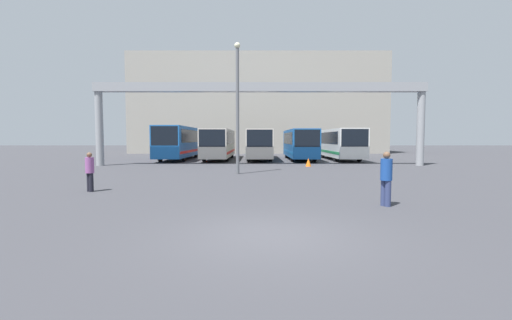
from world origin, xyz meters
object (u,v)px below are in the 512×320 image
(bus_slot_3, at_px, (300,143))
(bus_slot_4, at_px, (340,142))
(bus_slot_1, at_px, (219,142))
(traffic_cone, at_px, (308,162))
(bus_slot_2, at_px, (259,142))
(bus_slot_0, at_px, (180,141))
(lamp_post, at_px, (238,103))
(pedestrian_far_center, at_px, (90,171))
(pedestrian_mid_left, at_px, (386,177))

(bus_slot_3, height_order, bus_slot_4, bus_slot_4)
(bus_slot_1, height_order, traffic_cone, bus_slot_1)
(bus_slot_2, relative_size, bus_slot_3, 1.11)
(bus_slot_0, height_order, lamp_post, lamp_post)
(traffic_cone, bearing_deg, lamp_post, -132.67)
(bus_slot_4, distance_m, pedestrian_far_center, 26.23)
(bus_slot_4, relative_size, pedestrian_far_center, 6.74)
(lamp_post, bearing_deg, bus_slot_0, 114.94)
(pedestrian_far_center, relative_size, lamp_post, 0.20)
(bus_slot_0, height_order, traffic_cone, bus_slot_0)
(pedestrian_far_center, bearing_deg, traffic_cone, 82.28)
(bus_slot_4, bearing_deg, pedestrian_mid_left, -100.34)
(bus_slot_2, bearing_deg, bus_slot_4, -3.27)
(bus_slot_1, relative_size, traffic_cone, 17.88)
(bus_slot_0, height_order, bus_slot_3, bus_slot_0)
(traffic_cone, distance_m, lamp_post, 8.65)
(bus_slot_4, xyz_separation_m, pedestrian_mid_left, (-4.42, -24.24, -0.86))
(bus_slot_2, relative_size, pedestrian_mid_left, 6.73)
(bus_slot_1, height_order, pedestrian_far_center, bus_slot_1)
(bus_slot_2, relative_size, bus_slot_4, 1.09)
(bus_slot_1, distance_m, traffic_cone, 12.04)
(bus_slot_2, bearing_deg, bus_slot_0, -179.90)
(bus_slot_0, xyz_separation_m, pedestrian_mid_left, (12.13, -24.70, -0.99))
(bus_slot_4, height_order, pedestrian_far_center, bus_slot_4)
(bus_slot_1, distance_m, pedestrian_mid_left, 25.88)
(bus_slot_2, bearing_deg, lamp_post, -95.58)
(bus_slot_3, height_order, pedestrian_far_center, bus_slot_3)
(traffic_cone, bearing_deg, bus_slot_3, 87.46)
(pedestrian_mid_left, relative_size, lamp_post, 0.22)
(bus_slot_0, xyz_separation_m, bus_slot_4, (16.55, -0.46, -0.14))
(bus_slot_1, bearing_deg, traffic_cone, -48.63)
(bus_slot_3, bearing_deg, pedestrian_far_center, -118.02)
(traffic_cone, height_order, lamp_post, lamp_post)
(bus_slot_0, bearing_deg, bus_slot_1, -1.35)
(bus_slot_0, distance_m, bus_slot_1, 4.14)
(bus_slot_1, relative_size, bus_slot_3, 1.09)
(bus_slot_3, xyz_separation_m, bus_slot_4, (4.14, 0.11, 0.03))
(bus_slot_1, bearing_deg, bus_slot_2, 1.55)
(traffic_cone, bearing_deg, bus_slot_0, 143.01)
(pedestrian_far_center, bearing_deg, bus_slot_0, 126.09)
(bus_slot_3, bearing_deg, lamp_post, -111.52)
(bus_slot_4, height_order, traffic_cone, bus_slot_4)
(bus_slot_2, height_order, lamp_post, lamp_post)
(bus_slot_2, xyz_separation_m, lamp_post, (-1.44, -14.72, 2.56))
(pedestrian_mid_left, distance_m, lamp_post, 11.80)
(bus_slot_2, height_order, pedestrian_far_center, bus_slot_2)
(bus_slot_1, relative_size, bus_slot_4, 1.07)
(bus_slot_1, bearing_deg, bus_slot_4, -1.66)
(pedestrian_mid_left, bearing_deg, bus_slot_1, 169.19)
(bus_slot_3, distance_m, lamp_post, 15.41)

